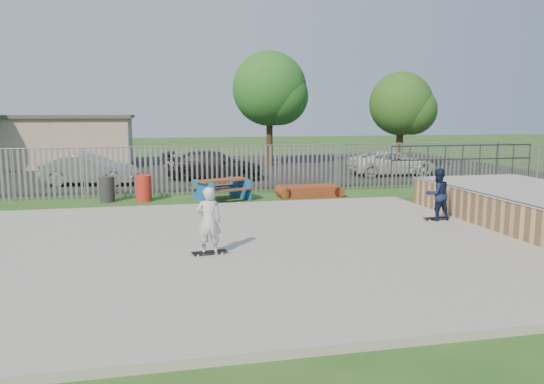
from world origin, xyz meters
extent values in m
plane|color=#21501B|center=(0.00, 0.00, 0.00)|extent=(120.00, 120.00, 0.00)
cube|color=gray|center=(0.00, 0.00, 0.07)|extent=(15.00, 12.00, 0.15)
cube|color=tan|center=(9.50, 1.00, 0.53)|extent=(4.00, 7.00, 1.05)
cube|color=#9E9E99|center=(9.50, 1.00, 1.07)|extent=(4.05, 7.05, 0.04)
cylinder|color=#383A3F|center=(7.52, 1.00, 1.08)|extent=(0.06, 7.00, 0.06)
cube|color=brown|center=(1.02, 7.42, 0.79)|extent=(2.09, 1.49, 0.06)
cube|color=brown|center=(1.29, 6.82, 0.48)|extent=(1.90, 1.07, 0.05)
cube|color=brown|center=(0.75, 8.01, 0.48)|extent=(1.90, 1.07, 0.05)
cube|color=#16559C|center=(1.02, 7.42, 0.40)|extent=(2.20, 2.09, 0.80)
cube|color=maroon|center=(4.55, 7.62, 0.22)|extent=(2.19, 1.10, 0.44)
cylinder|color=red|center=(-1.93, 7.94, 0.49)|extent=(0.59, 0.59, 0.99)
cylinder|color=#2A2A2D|center=(-3.29, 8.06, 0.48)|extent=(0.57, 0.57, 0.95)
cube|color=black|center=(0.00, 19.00, 0.01)|extent=(40.00, 18.00, 0.02)
imported|color=#A8A9AD|center=(-4.44, 13.01, 0.73)|extent=(4.48, 2.24, 1.41)
imported|color=black|center=(1.41, 13.85, 0.73)|extent=(5.20, 2.97, 1.42)
imported|color=white|center=(10.95, 13.65, 0.66)|extent=(4.63, 2.14, 1.29)
cube|color=#B5A78B|center=(-8.00, 23.00, 1.50)|extent=(10.00, 6.00, 3.00)
cube|color=#4C4742|center=(-8.00, 23.00, 3.10)|extent=(10.40, 6.40, 0.20)
cylinder|color=#3D2C18|center=(5.60, 20.11, 2.06)|extent=(0.40, 0.40, 4.12)
sphere|color=#235B1F|center=(5.60, 20.11, 4.81)|extent=(4.62, 4.62, 4.62)
cylinder|color=#402C19|center=(12.69, 16.43, 1.65)|extent=(0.40, 0.40, 3.30)
sphere|color=#274F1B|center=(12.69, 16.43, 3.86)|extent=(3.70, 3.70, 3.70)
cube|color=black|center=(6.75, 1.59, 0.21)|extent=(0.81, 0.25, 0.02)
cube|color=black|center=(-0.33, -0.88, 0.21)|extent=(0.82, 0.31, 0.02)
imported|color=#121A3A|center=(6.75, 1.59, 0.93)|extent=(0.79, 0.64, 1.56)
imported|color=silver|center=(-0.33, -0.88, 0.93)|extent=(0.58, 0.39, 1.56)
camera|label=1|loc=(-1.45, -12.63, 3.35)|focal=35.00mm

